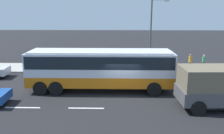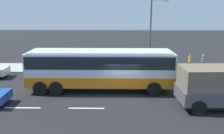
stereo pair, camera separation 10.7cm
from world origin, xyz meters
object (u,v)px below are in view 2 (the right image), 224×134
Objects in this scene: pedestrian_at_crossing at (190,61)px; street_lamp at (152,31)px; pedestrian_near_curb at (203,61)px; coach_bus at (100,66)px.

street_lamp is (-4.19, -0.52, 3.23)m from pedestrian_at_crossing.
street_lamp reaches higher than pedestrian_at_crossing.
pedestrian_near_curb is 1.78m from pedestrian_at_crossing.
pedestrian_near_curb is 6.82m from street_lamp.
pedestrian_at_crossing is 0.23× the size of street_lamp.
coach_bus is 11.02m from pedestrian_at_crossing.
pedestrian_at_crossing is at bearing 34.51° from coach_bus.
coach_bus is at bearing -102.23° from pedestrian_near_curb.
coach_bus reaches higher than pedestrian_at_crossing.
pedestrian_near_curb is 0.91× the size of pedestrian_at_crossing.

